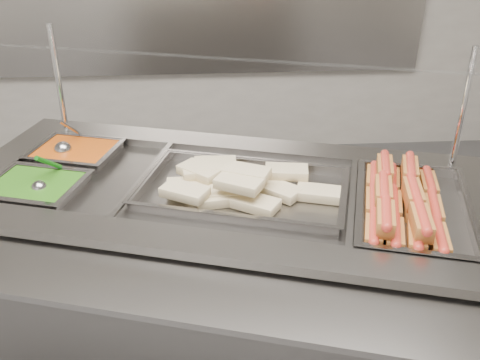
{
  "coord_description": "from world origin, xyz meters",
  "views": [
    {
      "loc": [
        -0.0,
        -1.2,
        1.7
      ],
      "look_at": [
        0.1,
        0.33,
        0.88
      ],
      "focal_mm": 40.0,
      "sensor_mm": 36.0,
      "label": 1
    }
  ],
  "objects": [
    {
      "name": "sneeze_guard",
      "position": [
        0.12,
        0.55,
        1.2
      ],
      "size": [
        1.59,
        0.71,
        0.42
      ],
      "color": "silver",
      "rests_on": "steam_counter"
    },
    {
      "name": "pan_wraps",
      "position": [
        0.11,
        0.33,
        0.83
      ],
      "size": [
        0.73,
        0.55,
        0.07
      ],
      "color": "gray",
      "rests_on": "steam_counter"
    },
    {
      "name": "tray_rail",
      "position": [
        -0.08,
        -0.12,
        0.81
      ],
      "size": [
        1.71,
        0.81,
        0.05
      ],
      "color": "gray",
      "rests_on": "steam_counter"
    },
    {
      "name": "hotdogs_in_buns",
      "position": [
        0.6,
        0.19,
        0.86
      ],
      "size": [
        0.35,
        0.53,
        0.11
      ],
      "color": "#9A5F20",
      "rests_on": "pan_hotdogs"
    },
    {
      "name": "pan_beans",
      "position": [
        -0.49,
        0.65,
        0.82
      ],
      "size": [
        0.34,
        0.3,
        0.1
      ],
      "color": "gray",
      "rests_on": "steam_counter"
    },
    {
      "name": "steam_counter",
      "position": [
        0.06,
        0.35,
        0.43
      ],
      "size": [
        1.94,
        1.27,
        0.86
      ],
      "color": "slate",
      "rests_on": "ground"
    },
    {
      "name": "ladle",
      "position": [
        -0.53,
        0.65,
        0.86
      ],
      "size": [
        0.08,
        0.18,
        0.15
      ],
      "color": "#AEAEB3",
      "rests_on": "pan_beans"
    },
    {
      "name": "serving_spoon",
      "position": [
        -0.54,
        0.38,
        0.87
      ],
      "size": [
        0.07,
        0.16,
        0.14
      ],
      "color": "#AEAEB3",
      "rests_on": "pan_peas"
    },
    {
      "name": "pan_hotdogs",
      "position": [
        0.63,
        0.18,
        0.82
      ],
      "size": [
        0.46,
        0.6,
        0.1
      ],
      "color": "gray",
      "rests_on": "steam_counter"
    },
    {
      "name": "pan_peas",
      "position": [
        -0.57,
        0.39,
        0.82
      ],
      "size": [
        0.34,
        0.3,
        0.1
      ],
      "color": "gray",
      "rests_on": "steam_counter"
    },
    {
      "name": "tortilla_wraps",
      "position": [
        0.08,
        0.34,
        0.87
      ],
      "size": [
        0.59,
        0.4,
        0.09
      ],
      "color": "beige",
      "rests_on": "pan_wraps"
    }
  ]
}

